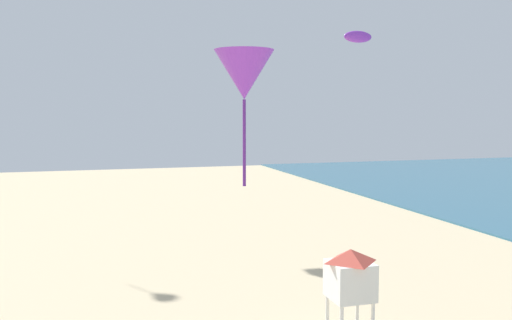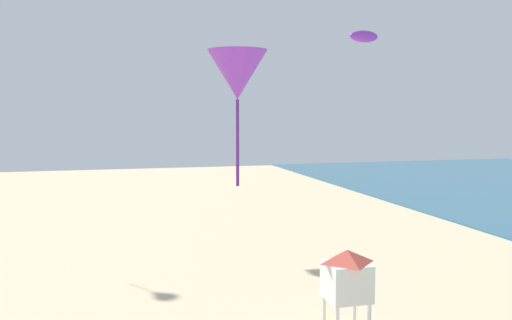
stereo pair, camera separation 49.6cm
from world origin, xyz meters
name	(u,v)px [view 2 (the right image)]	position (x,y,z in m)	size (l,w,h in m)	color
lifeguard_stand	(347,276)	(6.03, 11.26, 1.84)	(1.10, 1.10, 2.55)	white
kite_purple_delta_3	(237,75)	(2.80, 10.20, 7.01)	(1.35, 1.35, 3.08)	purple
kite_purple_parafoil	(364,36)	(12.65, 24.12, 9.97)	(1.53, 0.42, 0.59)	purple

